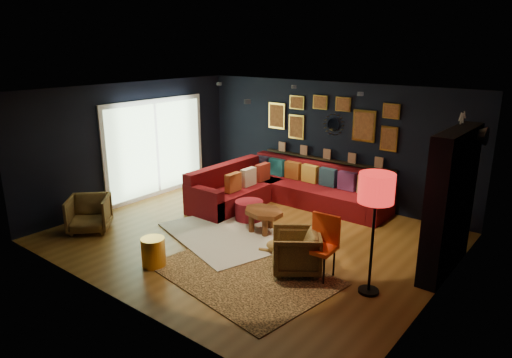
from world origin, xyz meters
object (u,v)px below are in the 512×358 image
Objects in this scene: floor_lamp at (376,193)px; dog at (290,246)px; armchair_left at (89,212)px; orange_chair at (322,241)px; sectional at (281,190)px; armchair_right at (296,249)px; coffee_table at (263,214)px; pouf at (249,210)px; gold_stool at (153,252)px.

floor_lamp is 1.98m from dog.
orange_chair is (4.26, 1.19, 0.19)m from armchair_left.
armchair_left is 0.42× the size of floor_lamp.
floor_lamp is (5.05, 1.16, 1.10)m from armchair_left.
sectional is 3.93m from armchair_left.
floor_lamp is at bearing -5.70° from orange_chair.
armchair_right reaches higher than dog.
sectional is 3.55× the size of coffee_table.
armchair_left is at bearing -167.95° from orange_chair.
armchair_right is (1.29, -0.87, -0.00)m from coffee_table.
dog is at bearing 159.27° from orange_chair.
dog is (3.55, 1.41, -0.17)m from armchair_left.
coffee_table is at bearing -8.15° from armchair_left.
armchair_left is 1.01× the size of armchair_right.
coffee_table is 0.69m from pouf.
orange_chair reaches higher than armchair_left.
pouf is 3.01m from armchair_left.
pouf is at bearing -86.69° from sectional.
floor_lamp is at bearing -23.11° from dog.
armchair_left is 4.43m from orange_chair.
orange_chair is at bearing 177.88° from floor_lamp.
orange_chair reaches higher than coffee_table.
coffee_table is 2.18m from gold_stool.
armchair_right is at bearing -59.77° from dog.
armchair_left is 2.06m from gold_stool.
armchair_left is at bearing -119.51° from sectional.
coffee_table is 1.32× the size of armchair_right.
armchair_right is 0.42× the size of floor_lamp.
coffee_table is 1.31× the size of armchair_left.
armchair_right is at bearing 33.93° from gold_stool.
gold_stool is 3.51m from floor_lamp.
armchair_left is 1.57× the size of gold_stool.
dog is at bearing 46.80° from gold_stool.
sectional reaches higher than dog.
floor_lamp is (0.79, -0.03, 0.91)m from orange_chair.
dog is (1.55, -0.83, -0.02)m from pouf.
armchair_left is at bearing -131.75° from pouf.
sectional is 1.18m from pouf.
sectional is 2.58m from dog.
dog is at bearing -28.20° from coffee_table.
armchair_left is at bearing -172.04° from dog.
pouf is 1.76m from dog.
dog is (0.95, -0.51, -0.17)m from coffee_table.
coffee_table is at bearing -66.12° from sectional.
gold_stool is at bearing -88.91° from pouf.
gold_stool is at bearing -151.64° from orange_chair.
pouf is 0.76× the size of armchair_left.
armchair_right is 0.44m from orange_chair.
armchair_right reaches higher than pouf.
armchair_left is at bearing -167.03° from floor_lamp.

